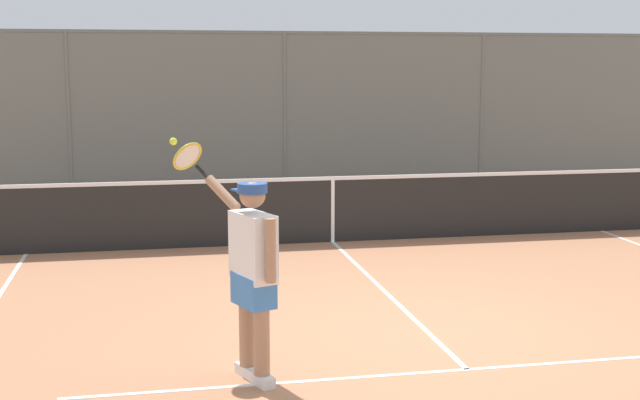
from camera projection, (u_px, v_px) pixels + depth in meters
The scene contains 5 objects.
ground_plane at pixel (429, 333), 8.25m from camera, with size 60.00×60.00×0.00m, color #B27551.
court_line_markings at pixel (482, 384), 6.94m from camera, with size 8.61×9.92×0.01m.
fence_backdrop at pixel (280, 117), 17.19m from camera, with size 19.06×1.37×3.20m.
tennis_net at pixel (333, 208), 12.46m from camera, with size 11.06×0.09×1.07m.
tennis_player at pixel (252, 266), 6.89m from camera, with size 0.82×1.21×1.93m.
Camera 1 is at (2.58, 7.60, 2.55)m, focal length 48.26 mm.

